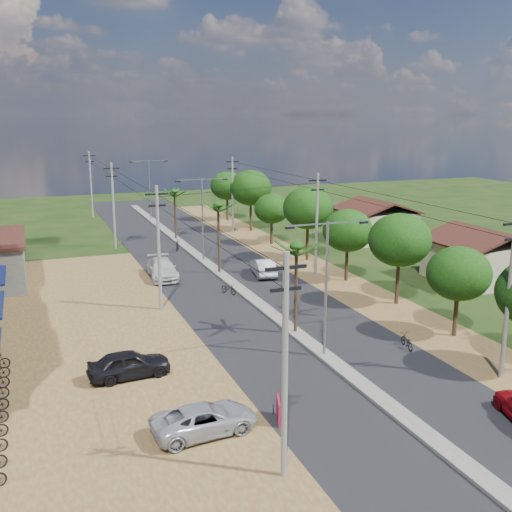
% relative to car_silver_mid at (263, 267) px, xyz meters
% --- Properties ---
extents(ground, '(160.00, 160.00, 0.00)m').
position_rel_car_silver_mid_xyz_m(ground, '(-3.42, -18.10, -0.76)').
color(ground, black).
rests_on(ground, ground).
extents(road, '(12.00, 110.00, 0.04)m').
position_rel_car_silver_mid_xyz_m(road, '(-3.42, -3.10, -0.74)').
color(road, black).
rests_on(road, ground).
extents(median, '(1.00, 90.00, 0.18)m').
position_rel_car_silver_mid_xyz_m(median, '(-3.42, -0.10, -0.67)').
color(median, '#605E56').
rests_on(median, ground).
extents(dirt_lot_west, '(18.00, 46.00, 0.04)m').
position_rel_car_silver_mid_xyz_m(dirt_lot_west, '(-18.42, -10.10, -0.74)').
color(dirt_lot_west, brown).
rests_on(dirt_lot_west, ground).
extents(dirt_shoulder_east, '(5.00, 90.00, 0.03)m').
position_rel_car_silver_mid_xyz_m(dirt_shoulder_east, '(5.08, -3.10, -0.74)').
color(dirt_shoulder_east, brown).
rests_on(dirt_shoulder_east, ground).
extents(house_east_near, '(7.60, 7.50, 4.60)m').
position_rel_car_silver_mid_xyz_m(house_east_near, '(16.58, -8.10, 1.64)').
color(house_east_near, '#9B8D69').
rests_on(house_east_near, ground).
extents(house_east_far, '(7.60, 7.50, 4.60)m').
position_rel_car_silver_mid_xyz_m(house_east_far, '(17.58, 9.90, 1.64)').
color(house_east_far, '#9B8D69').
rests_on(house_east_far, ground).
extents(tree_east_b, '(4.00, 4.00, 5.83)m').
position_rel_car_silver_mid_xyz_m(tree_east_b, '(5.88, -18.10, 3.36)').
color(tree_east_b, black).
rests_on(tree_east_b, ground).
extents(tree_east_c, '(4.60, 4.60, 6.83)m').
position_rel_car_silver_mid_xyz_m(tree_east_c, '(6.28, -11.10, 4.11)').
color(tree_east_c, black).
rests_on(tree_east_c, ground).
extents(tree_east_d, '(4.20, 4.20, 6.13)m').
position_rel_car_silver_mid_xyz_m(tree_east_d, '(5.98, -4.10, 3.58)').
color(tree_east_d, black).
rests_on(tree_east_d, ground).
extents(tree_east_e, '(4.80, 4.80, 7.14)m').
position_rel_car_silver_mid_xyz_m(tree_east_e, '(6.18, 3.90, 4.33)').
color(tree_east_e, black).
rests_on(tree_east_e, ground).
extents(tree_east_f, '(3.80, 3.80, 5.52)m').
position_rel_car_silver_mid_xyz_m(tree_east_f, '(5.78, 11.90, 3.13)').
color(tree_east_f, black).
rests_on(tree_east_f, ground).
extents(tree_east_g, '(5.00, 5.00, 7.38)m').
position_rel_car_silver_mid_xyz_m(tree_east_g, '(6.38, 19.90, 4.48)').
color(tree_east_g, black).
rests_on(tree_east_g, ground).
extents(tree_east_h, '(4.40, 4.40, 6.52)m').
position_rel_car_silver_mid_xyz_m(tree_east_h, '(6.08, 27.90, 3.88)').
color(tree_east_h, black).
rests_on(tree_east_h, ground).
extents(palm_median_near, '(2.00, 2.00, 6.15)m').
position_rel_car_silver_mid_xyz_m(palm_median_near, '(-3.42, -14.10, 4.78)').
color(palm_median_near, black).
rests_on(palm_median_near, ground).
extents(palm_median_mid, '(2.00, 2.00, 6.55)m').
position_rel_car_silver_mid_xyz_m(palm_median_mid, '(-3.42, 1.90, 5.14)').
color(palm_median_mid, black).
rests_on(palm_median_mid, ground).
extents(palm_median_far, '(2.00, 2.00, 5.85)m').
position_rel_car_silver_mid_xyz_m(palm_median_far, '(-3.42, 17.90, 4.51)').
color(palm_median_far, black).
rests_on(palm_median_far, ground).
extents(streetlight_near, '(5.10, 0.18, 8.00)m').
position_rel_car_silver_mid_xyz_m(streetlight_near, '(-3.42, -18.10, 4.03)').
color(streetlight_near, gray).
rests_on(streetlight_near, ground).
extents(streetlight_mid, '(5.10, 0.18, 8.00)m').
position_rel_car_silver_mid_xyz_m(streetlight_mid, '(-3.42, 6.90, 4.03)').
color(streetlight_mid, gray).
rests_on(streetlight_mid, ground).
extents(streetlight_far, '(5.10, 0.18, 8.00)m').
position_rel_car_silver_mid_xyz_m(streetlight_far, '(-3.42, 31.90, 4.03)').
color(streetlight_far, gray).
rests_on(streetlight_far, ground).
extents(utility_pole_w_a, '(1.60, 0.24, 9.00)m').
position_rel_car_silver_mid_xyz_m(utility_pole_w_a, '(-10.42, -28.10, 4.00)').
color(utility_pole_w_a, '#605E56').
rests_on(utility_pole_w_a, ground).
extents(utility_pole_w_b, '(1.60, 0.24, 9.00)m').
position_rel_car_silver_mid_xyz_m(utility_pole_w_b, '(-10.42, -6.10, 4.00)').
color(utility_pole_w_b, '#605E56').
rests_on(utility_pole_w_b, ground).
extents(utility_pole_w_c, '(1.60, 0.24, 9.00)m').
position_rel_car_silver_mid_xyz_m(utility_pole_w_c, '(-10.42, 15.90, 4.00)').
color(utility_pole_w_c, '#605E56').
rests_on(utility_pole_w_c, ground).
extents(utility_pole_w_d, '(1.60, 0.24, 9.00)m').
position_rel_car_silver_mid_xyz_m(utility_pole_w_d, '(-10.42, 36.90, 4.00)').
color(utility_pole_w_d, '#605E56').
rests_on(utility_pole_w_d, ground).
extents(utility_pole_e_a, '(1.60, 0.24, 9.00)m').
position_rel_car_silver_mid_xyz_m(utility_pole_e_a, '(4.08, -24.10, 4.00)').
color(utility_pole_e_a, '#605E56').
rests_on(utility_pole_e_a, ground).
extents(utility_pole_e_b, '(1.60, 0.24, 9.00)m').
position_rel_car_silver_mid_xyz_m(utility_pole_e_b, '(4.08, -2.10, 4.00)').
color(utility_pole_e_b, '#605E56').
rests_on(utility_pole_e_b, ground).
extents(utility_pole_e_c, '(1.60, 0.24, 9.00)m').
position_rel_car_silver_mid_xyz_m(utility_pole_e_c, '(4.08, 19.90, 4.00)').
color(utility_pole_e_c, '#605E56').
rests_on(utility_pole_e_c, ground).
extents(car_silver_mid, '(2.35, 4.79, 1.51)m').
position_rel_car_silver_mid_xyz_m(car_silver_mid, '(0.00, 0.00, 0.00)').
color(car_silver_mid, '#A6A8AE').
rests_on(car_silver_mid, ground).
extents(car_white_far, '(2.63, 5.66, 1.60)m').
position_rel_car_silver_mid_xyz_m(car_white_far, '(-8.42, 2.32, 0.04)').
color(car_white_far, '#AAAAA6').
rests_on(car_white_far, ground).
extents(car_parked_silver, '(4.90, 2.57, 1.31)m').
position_rel_car_silver_mid_xyz_m(car_parked_silver, '(-12.39, -23.92, -0.10)').
color(car_parked_silver, '#A6A8AE').
rests_on(car_parked_silver, ground).
extents(car_parked_dark, '(4.47, 2.04, 1.49)m').
position_rel_car_silver_mid_xyz_m(car_parked_dark, '(-14.50, -16.88, -0.01)').
color(car_parked_dark, black).
rests_on(car_parked_dark, ground).
extents(moto_rider_east, '(0.89, 1.71, 0.85)m').
position_rel_car_silver_mid_xyz_m(moto_rider_east, '(1.78, -18.81, -0.33)').
color(moto_rider_east, black).
rests_on(moto_rider_east, ground).
extents(moto_rider_west_a, '(1.17, 1.76, 0.87)m').
position_rel_car_silver_mid_xyz_m(moto_rider_west_a, '(-4.62, -4.26, -0.32)').
color(moto_rider_west_a, black).
rests_on(moto_rider_west_a, ground).
extents(moto_rider_west_b, '(1.11, 1.92, 1.11)m').
position_rel_car_silver_mid_xyz_m(moto_rider_west_b, '(-4.62, 12.31, -0.20)').
color(moto_rider_west_b, black).
rests_on(moto_rider_west_b, ground).
extents(roadside_sign, '(0.53, 1.32, 1.13)m').
position_rel_car_silver_mid_xyz_m(roadside_sign, '(-8.92, -24.10, -0.19)').
color(roadside_sign, '#AC0F37').
rests_on(roadside_sign, ground).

